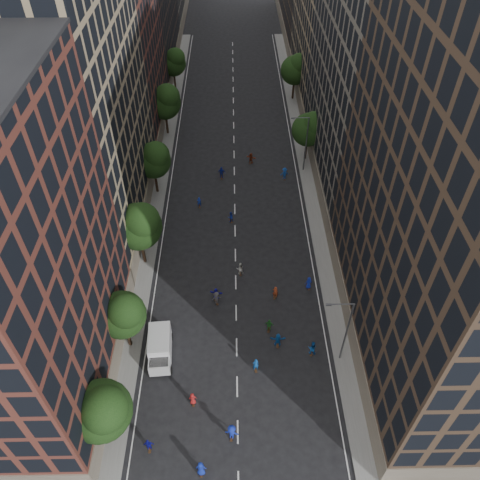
{
  "coord_description": "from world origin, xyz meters",
  "views": [
    {
      "loc": [
        -0.1,
        -13.95,
        42.32
      ],
      "look_at": [
        0.59,
        27.66,
        2.0
      ],
      "focal_mm": 35.0,
      "sensor_mm": 36.0,
      "label": 1
    }
  ],
  "objects_px": {
    "cargo_van": "(160,348)",
    "skater_0": "(201,469)",
    "skater_1": "(256,365)",
    "streetlamp_far": "(305,141)",
    "skater_2": "(312,348)",
    "streetlamp_near": "(345,329)"
  },
  "relations": [
    {
      "from": "cargo_van",
      "to": "skater_0",
      "type": "height_order",
      "value": "cargo_van"
    },
    {
      "from": "cargo_van",
      "to": "skater_2",
      "type": "bearing_deg",
      "value": -3.95
    },
    {
      "from": "cargo_van",
      "to": "skater_1",
      "type": "distance_m",
      "value": 9.86
    },
    {
      "from": "streetlamp_far",
      "to": "skater_2",
      "type": "distance_m",
      "value": 32.71
    },
    {
      "from": "streetlamp_far",
      "to": "skater_0",
      "type": "xyz_separation_m",
      "value": [
        -13.52,
        -44.0,
        -4.24
      ]
    },
    {
      "from": "streetlamp_far",
      "to": "skater_1",
      "type": "distance_m",
      "value": 35.43
    },
    {
      "from": "cargo_van",
      "to": "streetlamp_far",
      "type": "bearing_deg",
      "value": 56.62
    },
    {
      "from": "skater_0",
      "to": "skater_2",
      "type": "height_order",
      "value": "skater_0"
    },
    {
      "from": "cargo_van",
      "to": "skater_1",
      "type": "xyz_separation_m",
      "value": [
        9.68,
        -1.78,
        -0.52
      ]
    },
    {
      "from": "streetlamp_far",
      "to": "skater_1",
      "type": "height_order",
      "value": "streetlamp_far"
    },
    {
      "from": "cargo_van",
      "to": "skater_0",
      "type": "xyz_separation_m",
      "value": [
        4.65,
        -11.65,
        -0.47
      ]
    },
    {
      "from": "skater_0",
      "to": "cargo_van",
      "type": "bearing_deg",
      "value": -65.93
    },
    {
      "from": "cargo_van",
      "to": "skater_0",
      "type": "distance_m",
      "value": 12.55
    },
    {
      "from": "streetlamp_near",
      "to": "skater_2",
      "type": "bearing_deg",
      "value": 165.5
    },
    {
      "from": "streetlamp_far",
      "to": "streetlamp_near",
      "type": "bearing_deg",
      "value": -90.0
    },
    {
      "from": "streetlamp_near",
      "to": "streetlamp_far",
      "type": "distance_m",
      "value": 33.0
    },
    {
      "from": "cargo_van",
      "to": "skater_1",
      "type": "height_order",
      "value": "cargo_van"
    },
    {
      "from": "skater_0",
      "to": "skater_2",
      "type": "distance_m",
      "value": 15.98
    },
    {
      "from": "streetlamp_far",
      "to": "skater_0",
      "type": "distance_m",
      "value": 46.23
    },
    {
      "from": "streetlamp_far",
      "to": "skater_2",
      "type": "bearing_deg",
      "value": -94.61
    },
    {
      "from": "streetlamp_far",
      "to": "skater_2",
      "type": "height_order",
      "value": "streetlamp_far"
    },
    {
      "from": "cargo_van",
      "to": "streetlamp_near",
      "type": "bearing_deg",
      "value": -6.09
    }
  ]
}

